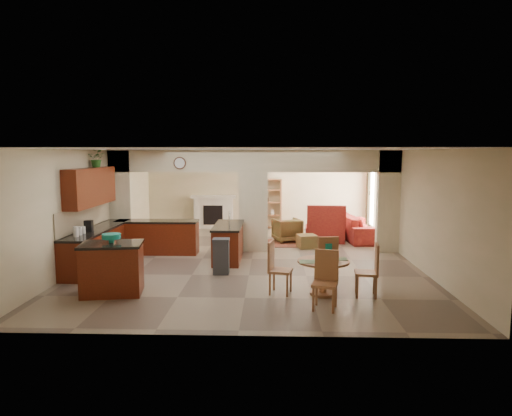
{
  "coord_description": "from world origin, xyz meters",
  "views": [
    {
      "loc": [
        0.49,
        -11.53,
        2.71
      ],
      "look_at": [
        0.1,
        0.3,
        1.29
      ],
      "focal_mm": 32.0,
      "sensor_mm": 36.0,
      "label": 1
    }
  ],
  "objects_px": {
    "kitchen_island": "(112,268)",
    "sofa": "(359,227)",
    "armchair": "(287,230)",
    "dining_table": "(323,271)"
  },
  "relations": [
    {
      "from": "kitchen_island",
      "to": "armchair",
      "type": "relative_size",
      "value": 1.6
    },
    {
      "from": "dining_table",
      "to": "armchair",
      "type": "xyz_separation_m",
      "value": [
        -0.51,
        5.35,
        -0.1
      ]
    },
    {
      "from": "kitchen_island",
      "to": "dining_table",
      "type": "relative_size",
      "value": 1.27
    },
    {
      "from": "kitchen_island",
      "to": "armchair",
      "type": "bearing_deg",
      "value": 47.76
    },
    {
      "from": "kitchen_island",
      "to": "sofa",
      "type": "relative_size",
      "value": 0.49
    },
    {
      "from": "sofa",
      "to": "armchair",
      "type": "bearing_deg",
      "value": 98.35
    },
    {
      "from": "dining_table",
      "to": "sofa",
      "type": "xyz_separation_m",
      "value": [
        1.8,
        5.9,
        -0.08
      ]
    },
    {
      "from": "dining_table",
      "to": "sofa",
      "type": "relative_size",
      "value": 0.38
    },
    {
      "from": "kitchen_island",
      "to": "sofa",
      "type": "xyz_separation_m",
      "value": [
        5.88,
        5.97,
        -0.12
      ]
    },
    {
      "from": "kitchen_island",
      "to": "dining_table",
      "type": "xyz_separation_m",
      "value": [
        4.08,
        0.07,
        -0.04
      ]
    }
  ]
}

